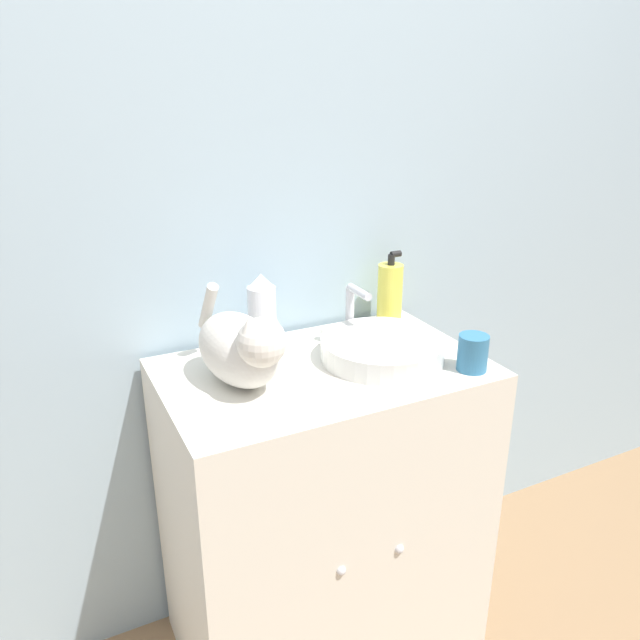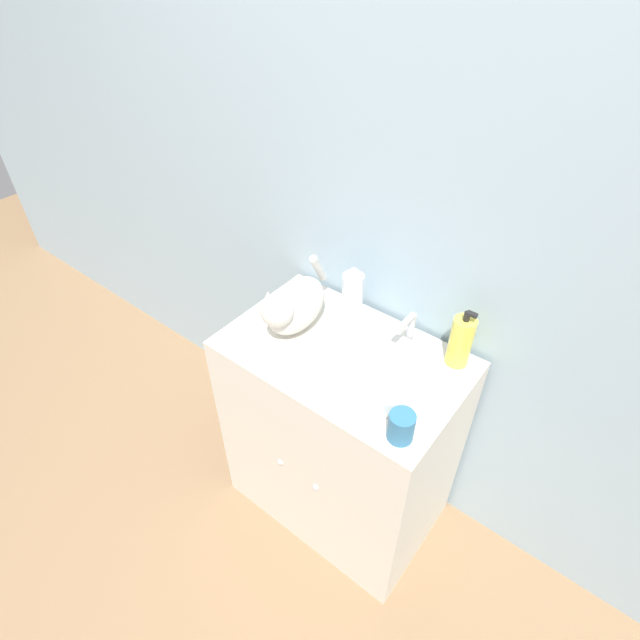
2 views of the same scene
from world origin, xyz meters
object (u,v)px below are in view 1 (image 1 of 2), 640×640
at_px(soap_bottle, 390,293).
at_px(spray_bottle, 262,313).
at_px(cup, 473,353).
at_px(cat, 241,347).

relative_size(soap_bottle, spray_bottle, 1.04).
xyz_separation_m(spray_bottle, cup, (0.41, -0.35, -0.05)).
bearing_deg(soap_bottle, cat, -160.26).
bearing_deg(cat, cup, 63.17).
xyz_separation_m(soap_bottle, cup, (0.01, -0.36, -0.04)).
height_order(soap_bottle, spray_bottle, soap_bottle).
height_order(soap_bottle, cup, soap_bottle).
distance_m(soap_bottle, spray_bottle, 0.40).
xyz_separation_m(cat, spray_bottle, (0.12, 0.17, 0.01)).
xyz_separation_m(cat, soap_bottle, (0.52, 0.19, -0.00)).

